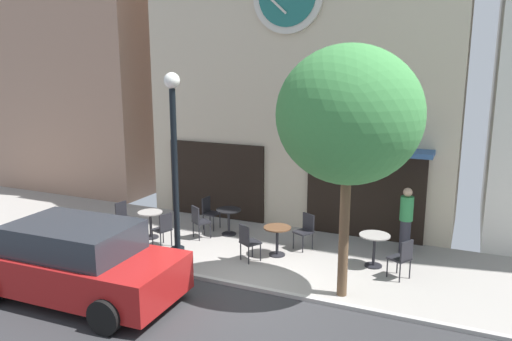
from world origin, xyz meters
name	(u,v)px	position (x,y,z in m)	size (l,w,h in m)	color
ground_plane	(240,298)	(0.00, -0.40, -0.02)	(24.98, 9.24, 0.13)	gray
clock_building	(304,36)	(-0.76, 5.56, 5.42)	(8.99, 4.09, 10.53)	beige
neighbor_building_left	(83,23)	(-9.62, 6.10, 6.10)	(6.36, 3.79, 12.21)	#9E7A66
street_lamp	(175,169)	(-2.14, 0.65, 2.24)	(0.36, 0.36, 4.42)	black
street_tree	(349,116)	(1.84, 0.54, 3.63)	(2.79, 2.51, 4.97)	brown
cafe_table_leftmost	(150,220)	(-3.73, 1.77, 0.50)	(0.66, 0.66, 0.73)	black
cafe_table_near_door	(229,217)	(-1.92, 2.86, 0.50)	(0.68, 0.68, 0.72)	black
cafe_table_center_left	(277,236)	(-0.15, 1.99, 0.50)	(0.67, 0.67, 0.72)	black
cafe_table_near_curb	(374,244)	(2.14, 2.27, 0.54)	(0.70, 0.70, 0.77)	black
cafe_chair_curbside	(124,216)	(-4.58, 1.72, 0.53)	(0.45, 0.45, 0.90)	black
cafe_chair_under_awning	(164,227)	(-3.00, 1.32, 0.53)	(0.50, 0.50, 0.90)	black
cafe_chair_facing_wall	(209,210)	(-2.67, 3.10, 0.53)	(0.43, 0.43, 0.90)	black
cafe_chair_left_end	(306,229)	(0.34, 2.71, 0.53)	(0.54, 0.54, 0.90)	black
cafe_chair_facing_street	(403,256)	(2.83, 1.81, 0.53)	(0.55, 0.55, 0.90)	black
cafe_chair_near_tree	(248,240)	(-0.65, 1.35, 0.53)	(0.55, 0.55, 0.90)	black
cafe_chair_by_entrance	(199,219)	(-2.51, 2.26, 0.53)	(0.55, 0.55, 0.90)	black
pedestrian_green	(406,220)	(2.68, 3.40, 0.86)	(0.45, 0.45, 1.67)	#2D2D38
parked_car_red	(75,261)	(-2.97, -1.72, 0.76)	(4.36, 2.13, 1.55)	maroon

